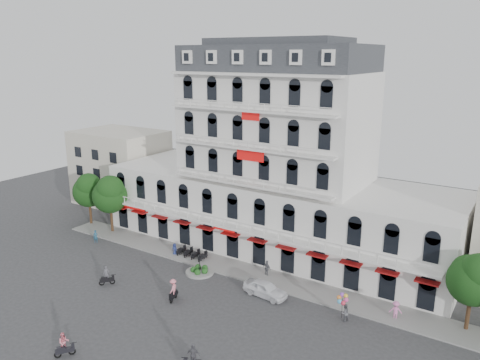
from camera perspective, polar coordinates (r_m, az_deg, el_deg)
name	(u,v)px	position (r m, az deg, el deg)	size (l,w,h in m)	color
ground	(187,304)	(48.32, -6.51, -14.74)	(120.00, 120.00, 0.00)	#38383A
sidewalk	(236,269)	(54.68, -0.44, -10.81)	(53.00, 4.00, 0.16)	gray
main_building	(276,170)	(58.62, 4.38, 1.22)	(45.00, 15.00, 25.80)	silver
flank_building_west	(121,167)	(79.32, -14.33, 1.51)	(14.00, 10.00, 12.00)	beige
traffic_island	(200,271)	(54.00, -4.93, -11.01)	(3.20, 3.20, 1.60)	gray
parked_scooter_row	(192,258)	(57.98, -5.87, -9.41)	(4.40, 1.80, 1.10)	black
tree_west_outer	(89,189)	(70.19, -17.98, -1.05)	(4.50, 4.48, 7.76)	#382314
tree_west_inner	(110,193)	(66.08, -15.58, -1.54)	(4.76, 4.76, 8.25)	#382314
tree_east_inner	(474,277)	(46.14, 26.61, -10.58)	(4.40, 4.37, 7.57)	#382314
parked_car	(265,289)	(49.05, 3.09, -13.09)	(1.91, 4.75, 1.62)	white
rider_west	(107,276)	(53.04, -15.95, -11.23)	(1.23, 1.38, 2.15)	black
rider_southwest	(64,344)	(42.82, -20.66, -18.23)	(1.13, 1.47, 2.18)	black
rider_northeast	(194,357)	(39.03, -5.69, -20.71)	(1.60, 0.93, 2.32)	black
rider_center	(173,289)	(48.45, -8.14, -13.03)	(1.00, 1.67, 2.33)	black
pedestrian_left	(175,249)	(58.64, -7.97, -8.37)	(0.75, 0.49, 1.53)	navy
pedestrian_mid	(267,268)	(52.94, 3.30, -10.71)	(1.10, 0.46, 1.87)	slate
pedestrian_right	(396,310)	(47.43, 18.45, -14.83)	(1.18, 0.68, 1.82)	pink
pedestrian_far	(96,236)	(64.65, -17.19, -6.59)	(0.61, 0.40, 1.66)	#275876
balloon_vendor	(344,308)	(45.89, 12.57, -14.93)	(1.45, 1.34, 2.45)	slate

